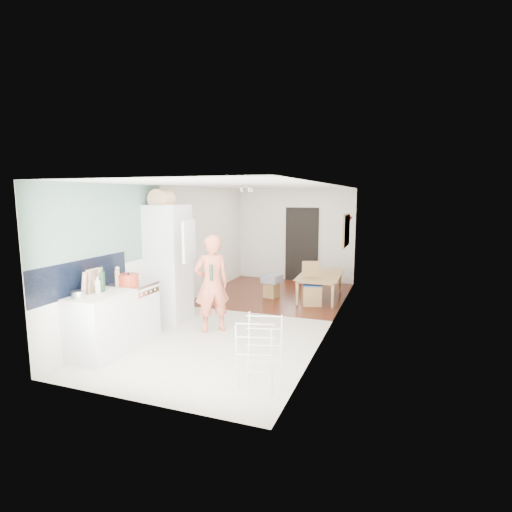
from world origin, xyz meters
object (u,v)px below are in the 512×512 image
Objects in this scene: person at (212,275)px; dining_table at (321,288)px; dining_chair at (312,284)px; stool at (272,290)px; drying_rack at (260,354)px.

dining_table is (1.35, 2.79, -0.74)m from person.
stool is at bearing 144.32° from dining_chair.
person is 2.64m from stool.
drying_rack is at bearing 179.08° from dining_table.
dining_chair reaches higher than dining_table.
dining_chair is at bearing 168.42° from dining_table.
person reaches higher than drying_rack.
dining_table is at bearing -157.50° from person.
dining_chair reaches higher than drying_rack.
dining_chair is at bearing -16.68° from stool.
person is 1.44× the size of dining_table.
stool is (-1.09, -0.29, -0.05)m from dining_table.
drying_rack is at bearing -105.95° from dining_chair.
dining_chair is at bearing 78.27° from drying_rack.
stool is 4.35m from drying_rack.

